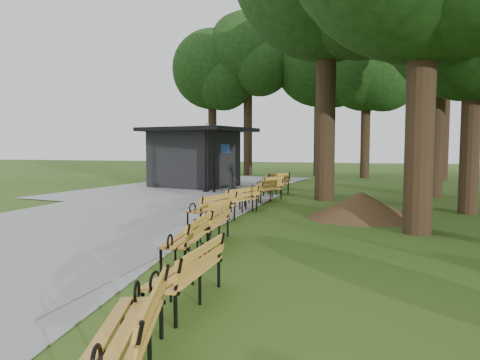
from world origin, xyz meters
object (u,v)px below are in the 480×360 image
(bench_1, at_px, (185,273))
(bench_7, at_px, (266,190))
(bench_4, at_px, (212,208))
(person, at_px, (233,185))
(bench_0, at_px, (126,331))
(bench_8, at_px, (272,185))
(kiosk, at_px, (194,158))
(bench_6, at_px, (251,195))
(bench_9, at_px, (275,181))
(bench_5, at_px, (237,200))
(lamp_post, at_px, (206,142))
(lawn_tree_1, at_px, (475,9))
(bench_2, at_px, (186,238))
(dirt_mound, at_px, (362,205))
(bench_3, at_px, (210,224))

(bench_1, bearing_deg, bench_7, -172.87)
(bench_4, bearing_deg, bench_1, 32.47)
(person, distance_m, bench_4, 3.48)
(bench_0, relative_size, bench_8, 1.00)
(kiosk, relative_size, bench_1, 2.63)
(bench_8, bearing_deg, bench_6, 30.71)
(person, bearing_deg, bench_9, -8.78)
(bench_7, bearing_deg, bench_8, -154.78)
(bench_1, relative_size, bench_5, 1.00)
(bench_4, xyz_separation_m, bench_7, (0.42, 5.48, 0.00))
(lamp_post, height_order, bench_6, lamp_post)
(person, relative_size, lawn_tree_1, 0.17)
(bench_2, xyz_separation_m, bench_8, (-0.52, 11.61, 0.00))
(lamp_post, bearing_deg, bench_1, -71.94)
(person, height_order, kiosk, kiosk)
(bench_2, height_order, bench_4, same)
(dirt_mound, relative_size, bench_1, 1.44)
(bench_5, height_order, bench_6, same)
(dirt_mound, bearing_deg, bench_5, 179.12)
(bench_3, bearing_deg, lawn_tree_1, 130.90)
(bench_2, bearing_deg, bench_0, 8.68)
(bench_1, bearing_deg, bench_8, -173.28)
(lamp_post, xyz_separation_m, bench_5, (3.10, -5.87, -1.91))
(dirt_mound, distance_m, lawn_tree_1, 7.25)
(bench_1, distance_m, bench_9, 16.17)
(dirt_mound, distance_m, bench_5, 3.92)
(kiosk, relative_size, lamp_post, 1.52)
(kiosk, xyz_separation_m, bench_4, (4.44, -10.37, -1.12))
(bench_2, xyz_separation_m, bench_9, (-0.83, 13.92, 0.00))
(bench_1, distance_m, bench_7, 11.72)
(kiosk, height_order, bench_6, kiosk)
(bench_5, distance_m, lawn_tree_1, 9.67)
(bench_7, bearing_deg, lamp_post, -103.83)
(person, distance_m, bench_1, 9.83)
(bench_4, bearing_deg, dirt_mound, 132.91)
(bench_4, bearing_deg, bench_7, -166.93)
(person, xyz_separation_m, dirt_mound, (4.45, -1.50, -0.39))
(kiosk, bearing_deg, bench_6, -41.57)
(bench_1, height_order, bench_6, same)
(bench_4, height_order, bench_8, same)
(person, relative_size, bench_6, 0.85)
(bench_7, distance_m, lawn_tree_1, 9.40)
(bench_2, bearing_deg, bench_7, 177.04)
(bench_9, bearing_deg, lamp_post, -27.48)
(dirt_mound, xyz_separation_m, bench_9, (-4.11, 7.97, 0.03))
(kiosk, distance_m, bench_0, 19.61)
(bench_4, xyz_separation_m, bench_6, (0.29, 3.48, 0.00))
(bench_5, distance_m, bench_6, 1.47)
(bench_2, bearing_deg, bench_4, -173.86)
(lamp_post, xyz_separation_m, dirt_mound, (7.01, -5.93, -1.94))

